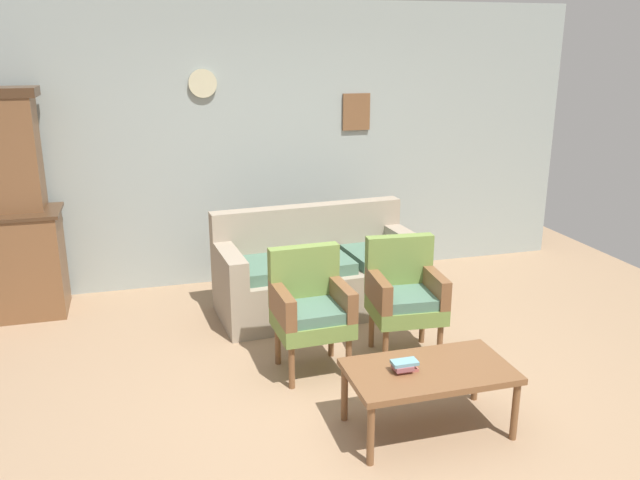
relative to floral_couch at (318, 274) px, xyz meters
The scene contains 7 objects.
ground_plane 1.69m from the floral_couch, 98.34° to the right, with size 7.68×7.68×0.00m, color #997A5B.
wall_back_with_decor 1.45m from the floral_couch, 103.53° to the left, with size 6.40×0.09×2.70m.
floral_couch is the anchor object (origin of this frame).
armchair_near_cabinet 1.14m from the floral_couch, 108.61° to the right, with size 0.54×0.51×0.90m.
armchair_near_couch_end 1.10m from the floral_couch, 68.92° to the right, with size 0.56×0.53×0.90m.
coffee_table 2.04m from the floral_couch, 86.43° to the right, with size 1.00×0.56×0.42m.
book_stack_on_table 2.03m from the floral_couch, 91.01° to the right, with size 0.16×0.11×0.07m.
Camera 1 is at (-1.24, -3.63, 2.30)m, focal length 36.57 mm.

